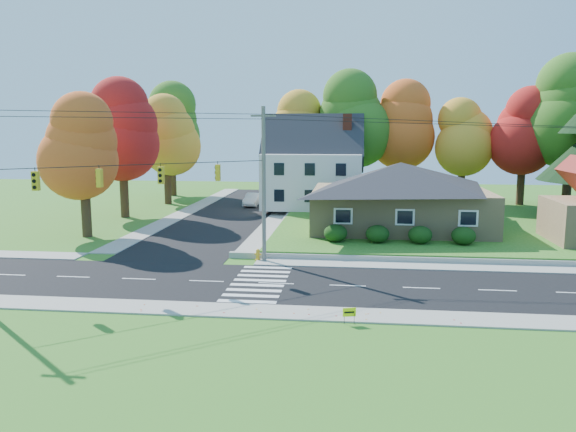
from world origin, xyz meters
name	(u,v)px	position (x,y,z in m)	size (l,w,h in m)	color
ground	(276,284)	(0.00, 0.00, 0.00)	(120.00, 120.00, 0.00)	#3D7923
road_main	(276,283)	(0.00, 0.00, 0.01)	(90.00, 8.00, 0.02)	black
road_cross	(234,213)	(-8.00, 26.00, 0.01)	(8.00, 44.00, 0.02)	black
sidewalk_north	(287,262)	(0.00, 5.00, 0.04)	(90.00, 2.00, 0.08)	#9C9A90
sidewalk_south	(262,312)	(0.00, -5.00, 0.04)	(90.00, 2.00, 0.08)	#9C9A90
lawn	(451,222)	(13.00, 21.00, 0.25)	(30.00, 30.00, 0.50)	#3D7923
ranch_house	(400,195)	(8.00, 16.00, 3.27)	(14.60, 10.60, 5.40)	tan
colonial_house	(313,168)	(0.04, 28.00, 4.58)	(10.40, 8.40, 9.60)	silver
hedge_row	(399,234)	(7.50, 9.80, 1.14)	(10.70, 1.70, 1.27)	#163A10
traffic_infrastructure	(276,190)	(-0.15, 1.35, 5.15)	(38.10, 10.66, 10.00)	#666059
tree_lot_0	(299,131)	(-2.00, 34.00, 8.31)	(6.72, 6.72, 12.51)	#3F2A19
tree_lot_1	(353,119)	(4.00, 33.00, 9.61)	(7.84, 7.84, 14.60)	#3F2A19
tree_lot_2	(407,125)	(10.00, 34.00, 8.96)	(7.28, 7.28, 13.56)	#3F2A19
tree_lot_3	(463,137)	(16.00, 33.00, 7.65)	(6.16, 6.16, 11.47)	#3F2A19
tree_lot_4	(524,131)	(22.00, 32.00, 8.31)	(6.72, 6.72, 12.51)	#3F2A19
tree_lot_5	(573,112)	(26.00, 30.00, 10.27)	(8.40, 8.40, 15.64)	#3F2A19
tree_west_0	(83,147)	(-17.00, 12.00, 7.15)	(6.16, 6.16, 11.47)	#3F2A19
tree_west_1	(121,130)	(-18.00, 22.00, 8.46)	(7.28, 7.28, 13.56)	#3F2A19
tree_west_2	(166,136)	(-17.00, 32.00, 7.81)	(6.72, 6.72, 12.51)	#3F2A19
tree_west_3	(171,125)	(-19.00, 40.00, 9.11)	(7.84, 7.84, 14.60)	#3F2A19
white_car	(253,200)	(-6.99, 31.40, 0.72)	(1.48, 4.24, 1.40)	silver
fire_hydrant	(258,255)	(-1.95, 5.36, 0.38)	(0.46, 0.35, 0.80)	gold
yard_sign	(349,313)	(4.13, -6.14, 0.53)	(0.59, 0.17, 0.75)	black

